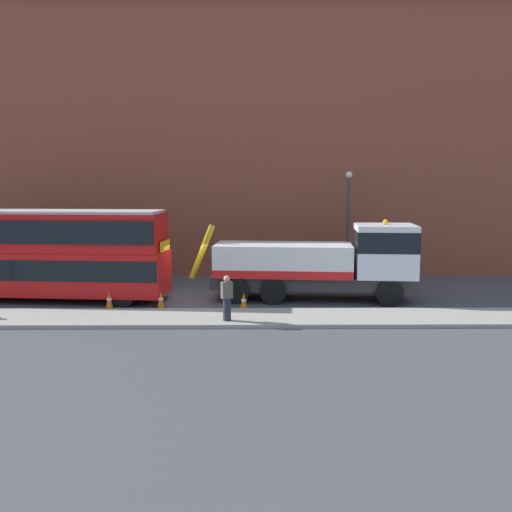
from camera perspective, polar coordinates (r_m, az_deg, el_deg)
ground_plane at (r=27.02m, az=-6.35°, el=-4.10°), size 120.00×120.00×0.00m
near_kerb at (r=22.93m, az=-7.42°, el=-6.02°), size 60.00×2.80×0.15m
building_facade at (r=33.35m, az=-5.35°, el=12.04°), size 60.00×1.50×16.00m
recovery_tow_truck at (r=26.32m, az=6.56°, el=-0.52°), size 10.23×3.45×3.67m
double_decker_bus at (r=27.70m, az=-20.01°, el=0.45°), size 11.19×3.55×4.06m
pedestrian_bystander at (r=21.88m, az=-2.86°, el=-4.18°), size 0.47×0.39×1.71m
traffic_cone_near_bus at (r=25.43m, az=-14.14°, el=-4.23°), size 0.36×0.36×0.72m
traffic_cone_midway at (r=25.02m, az=-9.27°, el=-4.29°), size 0.36×0.36×0.72m
traffic_cone_near_truck at (r=24.44m, az=-1.21°, el=-4.48°), size 0.36×0.36×0.72m
street_lamp at (r=31.42m, az=9.00°, el=3.87°), size 0.36×0.36×5.83m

